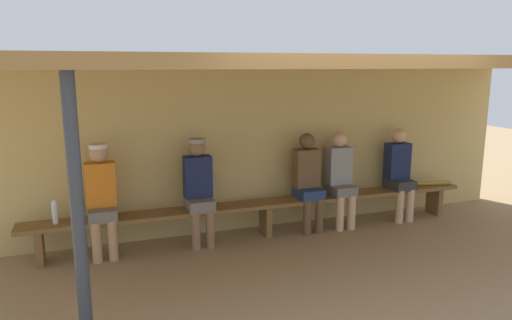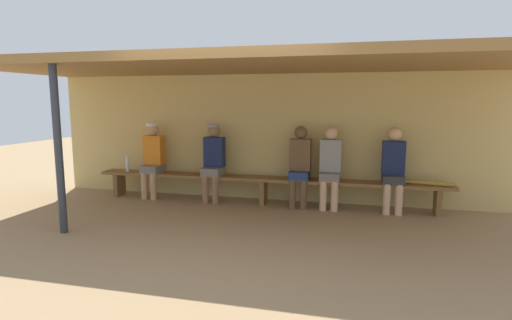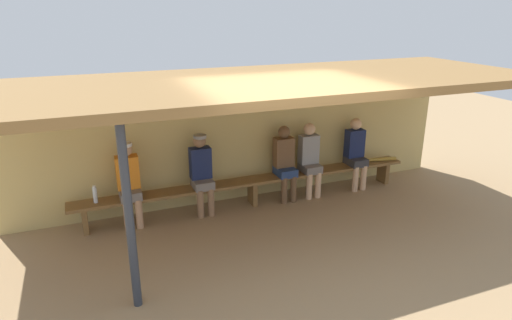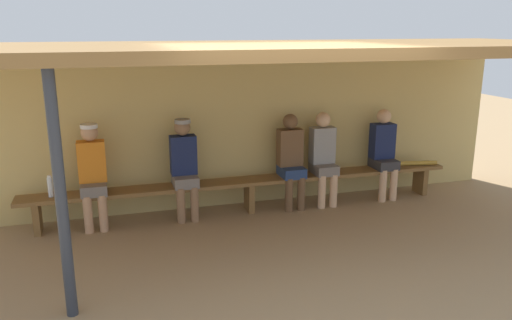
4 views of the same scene
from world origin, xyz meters
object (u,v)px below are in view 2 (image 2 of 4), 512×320
at_px(bench, 263,182).
at_px(water_bottle_orange, 128,164).
at_px(player_rightmost, 213,159).
at_px(player_in_red, 300,163).
at_px(baseball_bat, 423,183).
at_px(player_in_blue, 330,164).
at_px(player_in_white, 153,157).
at_px(support_post, 58,151).
at_px(player_near_post, 393,166).

distance_m(bench, water_bottle_orange, 2.57).
relative_size(bench, player_rightmost, 4.46).
relative_size(player_in_red, baseball_bat, 1.53).
bearing_deg(player_in_blue, player_in_white, 179.99).
distance_m(player_rightmost, water_bottle_orange, 1.68).
bearing_deg(player_in_white, baseball_bat, -0.04).
distance_m(support_post, player_near_post, 4.83).
bearing_deg(player_in_blue, player_near_post, 0.00).
bearing_deg(player_in_red, water_bottle_orange, -179.90).
relative_size(player_rightmost, water_bottle_orange, 4.90).
bearing_deg(player_in_red, player_near_post, 0.00).
bearing_deg(baseball_bat, player_rightmost, -168.67).
bearing_deg(player_in_white, support_post, -95.57).
distance_m(player_rightmost, player_in_white, 1.16).
relative_size(player_in_blue, player_in_red, 1.00).
bearing_deg(player_in_blue, bench, -179.84).
relative_size(player_rightmost, baseball_bat, 1.54).
height_order(support_post, water_bottle_orange, support_post).
xyz_separation_m(support_post, bench, (2.25, 2.10, -0.71)).
bearing_deg(player_near_post, baseball_bat, -0.40).
height_order(player_rightmost, water_bottle_orange, player_rightmost).
distance_m(support_post, player_rightmost, 2.53).
xyz_separation_m(player_in_blue, player_in_red, (-0.49, 0.00, 0.00)).
height_order(player_rightmost, player_in_blue, player_rightmost).
height_order(player_in_white, player_in_red, player_in_white).
bearing_deg(player_rightmost, support_post, -122.95).
xyz_separation_m(player_in_white, water_bottle_orange, (-0.51, -0.01, -0.15)).
xyz_separation_m(water_bottle_orange, baseball_bat, (5.08, 0.00, -0.10)).
distance_m(player_in_blue, water_bottle_orange, 3.67).
bearing_deg(player_rightmost, water_bottle_orange, -179.79).
height_order(support_post, baseball_bat, support_post).
bearing_deg(bench, baseball_bat, -0.00).
distance_m(support_post, water_bottle_orange, 2.18).
bearing_deg(bench, player_near_post, 0.08).
bearing_deg(support_post, baseball_bat, 23.74).
bearing_deg(baseball_bat, bench, -168.61).
distance_m(player_near_post, player_in_red, 1.46).
bearing_deg(player_in_blue, player_in_red, 180.00).
bearing_deg(bench, player_in_blue, 0.16).
relative_size(support_post, bench, 0.37).
distance_m(support_post, baseball_bat, 5.25).
relative_size(bench, player_near_post, 4.49).
relative_size(player_near_post, player_in_red, 1.00).
distance_m(bench, player_in_red, 0.70).
height_order(support_post, player_in_white, support_post).
xyz_separation_m(player_rightmost, player_near_post, (2.97, -0.00, -0.02)).
xyz_separation_m(support_post, water_bottle_orange, (-0.31, 2.10, -0.51)).
bearing_deg(bench, water_bottle_orange, -179.94).
height_order(bench, player_near_post, player_near_post).
xyz_separation_m(bench, water_bottle_orange, (-2.56, -0.00, 0.20)).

